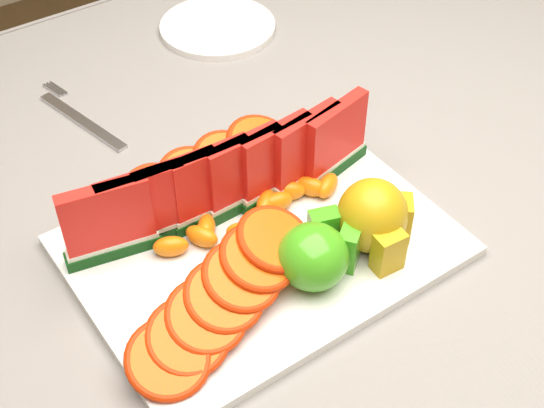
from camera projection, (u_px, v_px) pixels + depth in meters
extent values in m
cube|color=#45261C|center=(246.00, 201.00, 0.94)|extent=(1.40, 0.90, 0.03)
cube|color=#45261C|center=(393.00, 110.00, 1.69)|extent=(0.06, 0.06, 0.72)
cube|color=gray|center=(246.00, 190.00, 0.92)|extent=(1.52, 1.02, 0.01)
cube|color=gray|center=(82.00, 63.00, 1.29)|extent=(1.52, 0.01, 0.20)
cube|color=silver|center=(261.00, 245.00, 0.84)|extent=(0.40, 0.30, 0.01)
ellipsoid|color=#2B7619|center=(313.00, 257.00, 0.78)|extent=(0.09, 0.09, 0.07)
cube|color=#2B7619|center=(349.00, 247.00, 0.80)|extent=(0.04, 0.04, 0.05)
cube|color=beige|center=(354.00, 245.00, 0.80)|extent=(0.03, 0.02, 0.05)
cube|color=#2B7619|center=(324.00, 230.00, 0.82)|extent=(0.04, 0.03, 0.05)
cube|color=beige|center=(328.00, 228.00, 0.82)|extent=(0.03, 0.01, 0.05)
ellipsoid|color=#A69011|center=(372.00, 216.00, 0.81)|extent=(0.10, 0.10, 0.09)
cube|color=#A69011|center=(388.00, 252.00, 0.80)|extent=(0.03, 0.02, 0.05)
cube|color=#A69011|center=(401.00, 218.00, 0.83)|extent=(0.04, 0.04, 0.05)
cylinder|color=silver|center=(218.00, 27.00, 1.18)|extent=(0.20, 0.20, 0.01)
cube|color=silver|center=(82.00, 121.00, 1.01)|extent=(0.05, 0.17, 0.00)
cube|color=silver|center=(52.00, 91.00, 1.06)|extent=(0.01, 0.04, 0.00)
cube|color=silver|center=(55.00, 89.00, 1.06)|extent=(0.01, 0.04, 0.00)
cube|color=silver|center=(59.00, 88.00, 1.07)|extent=(0.01, 0.04, 0.00)
cube|color=#103B15|center=(114.00, 249.00, 0.82)|extent=(0.11, 0.04, 0.01)
cube|color=silver|center=(112.00, 243.00, 0.81)|extent=(0.10, 0.04, 0.01)
cube|color=red|center=(106.00, 215.00, 0.79)|extent=(0.10, 0.04, 0.08)
cube|color=#103B15|center=(148.00, 236.00, 0.84)|extent=(0.11, 0.04, 0.01)
cube|color=silver|center=(147.00, 230.00, 0.83)|extent=(0.10, 0.03, 0.01)
cube|color=red|center=(143.00, 203.00, 0.80)|extent=(0.10, 0.03, 0.08)
cube|color=#103B15|center=(182.00, 224.00, 0.85)|extent=(0.11, 0.03, 0.01)
cube|color=silver|center=(181.00, 218.00, 0.84)|extent=(0.10, 0.03, 0.01)
cube|color=red|center=(178.00, 190.00, 0.81)|extent=(0.10, 0.02, 0.08)
cube|color=#103B15|center=(214.00, 212.00, 0.86)|extent=(0.11, 0.02, 0.01)
cube|color=silver|center=(213.00, 205.00, 0.86)|extent=(0.10, 0.02, 0.01)
cube|color=red|center=(211.00, 178.00, 0.83)|extent=(0.10, 0.02, 0.08)
cube|color=#103B15|center=(245.00, 200.00, 0.88)|extent=(0.11, 0.02, 0.01)
cube|color=silver|center=(245.00, 194.00, 0.87)|extent=(0.10, 0.02, 0.01)
cube|color=red|center=(244.00, 166.00, 0.84)|extent=(0.10, 0.02, 0.08)
cube|color=#103B15|center=(275.00, 189.00, 0.89)|extent=(0.11, 0.03, 0.01)
cube|color=silver|center=(276.00, 182.00, 0.88)|extent=(0.10, 0.03, 0.01)
cube|color=red|center=(276.00, 155.00, 0.85)|extent=(0.10, 0.02, 0.08)
cube|color=#103B15|center=(305.00, 178.00, 0.91)|extent=(0.11, 0.04, 0.01)
cube|color=silver|center=(305.00, 171.00, 0.90)|extent=(0.10, 0.03, 0.01)
cube|color=red|center=(306.00, 144.00, 0.87)|extent=(0.10, 0.03, 0.08)
cube|color=#103B15|center=(333.00, 167.00, 0.92)|extent=(0.11, 0.04, 0.01)
cube|color=silver|center=(334.00, 161.00, 0.91)|extent=(0.10, 0.04, 0.01)
cube|color=red|center=(336.00, 133.00, 0.88)|extent=(0.10, 0.04, 0.08)
cylinder|color=#E06300|center=(168.00, 359.00, 0.71)|extent=(0.09, 0.09, 0.03)
torus|color=#B71900|center=(168.00, 359.00, 0.71)|extent=(0.10, 0.10, 0.04)
cylinder|color=#E06300|center=(187.00, 337.00, 0.72)|extent=(0.08, 0.08, 0.03)
torus|color=#B71900|center=(187.00, 337.00, 0.72)|extent=(0.09, 0.09, 0.04)
cylinder|color=#E06300|center=(206.00, 316.00, 0.73)|extent=(0.08, 0.08, 0.03)
torus|color=#B71900|center=(206.00, 316.00, 0.73)|extent=(0.09, 0.08, 0.04)
cylinder|color=#E06300|center=(224.00, 296.00, 0.75)|extent=(0.08, 0.08, 0.03)
torus|color=#B71900|center=(224.00, 296.00, 0.75)|extent=(0.10, 0.09, 0.04)
cylinder|color=#E06300|center=(242.00, 276.00, 0.76)|extent=(0.09, 0.09, 0.03)
torus|color=#B71900|center=(242.00, 276.00, 0.76)|extent=(0.10, 0.10, 0.04)
cylinder|color=#E06300|center=(258.00, 257.00, 0.77)|extent=(0.10, 0.10, 0.03)
torus|color=#B71900|center=(258.00, 257.00, 0.77)|extent=(0.11, 0.11, 0.04)
cylinder|color=#E06300|center=(275.00, 239.00, 0.78)|extent=(0.10, 0.10, 0.03)
torus|color=#B71900|center=(275.00, 239.00, 0.78)|extent=(0.11, 0.11, 0.04)
cylinder|color=#E06300|center=(120.00, 212.00, 0.85)|extent=(0.08, 0.08, 0.03)
torus|color=#B71900|center=(120.00, 212.00, 0.85)|extent=(0.09, 0.08, 0.03)
cylinder|color=#E06300|center=(157.00, 193.00, 0.87)|extent=(0.08, 0.08, 0.03)
torus|color=#B71900|center=(157.00, 193.00, 0.87)|extent=(0.09, 0.09, 0.03)
cylinder|color=#E06300|center=(193.00, 175.00, 0.89)|extent=(0.09, 0.09, 0.03)
torus|color=#B71900|center=(193.00, 175.00, 0.89)|extent=(0.10, 0.10, 0.03)
cylinder|color=#E06300|center=(227.00, 158.00, 0.91)|extent=(0.09, 0.09, 0.03)
torus|color=#B71900|center=(227.00, 158.00, 0.91)|extent=(0.10, 0.10, 0.03)
cylinder|color=#E06300|center=(260.00, 141.00, 0.92)|extent=(0.10, 0.10, 0.03)
torus|color=#B71900|center=(260.00, 141.00, 0.92)|extent=(0.11, 0.11, 0.03)
ellipsoid|color=#DD5725|center=(171.00, 246.00, 0.82)|extent=(0.04, 0.04, 0.02)
ellipsoid|color=#DD5725|center=(202.00, 236.00, 0.83)|extent=(0.04, 0.04, 0.02)
ellipsoid|color=#DD5725|center=(206.00, 229.00, 0.84)|extent=(0.04, 0.04, 0.02)
ellipsoid|color=#DD5725|center=(244.00, 232.00, 0.83)|extent=(0.04, 0.04, 0.02)
ellipsoid|color=#DD5725|center=(262.00, 223.00, 0.84)|extent=(0.04, 0.04, 0.02)
ellipsoid|color=#DD5725|center=(266.00, 203.00, 0.87)|extent=(0.04, 0.04, 0.02)
ellipsoid|color=#DD5725|center=(277.00, 202.00, 0.87)|extent=(0.04, 0.03, 0.02)
ellipsoid|color=#DD5725|center=(288.00, 191.00, 0.88)|extent=(0.04, 0.04, 0.02)
ellipsoid|color=#DD5725|center=(310.00, 187.00, 0.89)|extent=(0.04, 0.04, 0.02)
ellipsoid|color=#DD5725|center=(327.00, 186.00, 0.89)|extent=(0.04, 0.04, 0.02)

